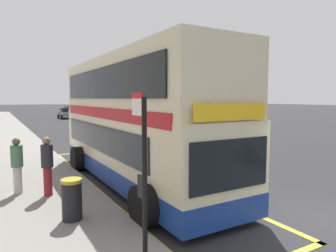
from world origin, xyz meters
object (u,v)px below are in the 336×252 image
(double_decker_bus, at_px, (134,125))
(pedestrian_further_back, at_px, (17,164))
(parked_car_grey_distant, at_px, (66,113))
(pedestrian_waiting_near_sign, at_px, (47,164))
(litter_bin, at_px, (72,199))
(bus_stop_sign, at_px, (143,165))
(parked_car_teal_far, at_px, (111,118))
(parked_car_navy_behind, at_px, (70,111))

(double_decker_bus, bearing_deg, pedestrian_further_back, 177.68)
(double_decker_bus, bearing_deg, parked_car_grey_distant, 82.11)
(pedestrian_further_back, bearing_deg, pedestrian_waiting_near_sign, -40.53)
(pedestrian_waiting_near_sign, relative_size, pedestrian_further_back, 1.03)
(parked_car_grey_distant, height_order, pedestrian_waiting_near_sign, pedestrian_waiting_near_sign)
(parked_car_grey_distant, bearing_deg, litter_bin, -98.50)
(bus_stop_sign, xyz_separation_m, parked_car_teal_far, (9.17, 27.87, -1.05))
(parked_car_navy_behind, xyz_separation_m, pedestrian_further_back, (-11.30, -46.02, 0.26))
(parked_car_teal_far, xyz_separation_m, pedestrian_further_back, (-10.85, -22.64, 0.26))
(double_decker_bus, xyz_separation_m, parked_car_teal_far, (7.09, 22.79, -1.26))
(pedestrian_further_back, bearing_deg, double_decker_bus, -2.32)
(litter_bin, bearing_deg, pedestrian_further_back, 108.92)
(parked_car_navy_behind, bearing_deg, litter_bin, 79.51)
(double_decker_bus, height_order, pedestrian_further_back, double_decker_bus)
(parked_car_navy_behind, height_order, parked_car_grey_distant, same)
(pedestrian_further_back, bearing_deg, parked_car_teal_far, 64.39)
(double_decker_bus, distance_m, pedestrian_further_back, 3.89)
(parked_car_teal_far, xyz_separation_m, parked_car_navy_behind, (0.45, 23.38, 0.00))
(parked_car_teal_far, relative_size, pedestrian_waiting_near_sign, 2.41)
(parked_car_grey_distant, xyz_separation_m, pedestrian_waiting_near_sign, (-8.10, -37.31, 0.29))
(double_decker_bus, relative_size, litter_bin, 10.28)
(pedestrian_waiting_near_sign, bearing_deg, parked_car_teal_far, 66.56)
(parked_car_grey_distant, distance_m, litter_bin, 40.27)
(double_decker_bus, bearing_deg, parked_car_teal_far, 72.71)
(bus_stop_sign, relative_size, parked_car_teal_far, 0.70)
(parked_car_navy_behind, height_order, litter_bin, parked_car_navy_behind)
(bus_stop_sign, bearing_deg, pedestrian_further_back, 107.79)
(pedestrian_further_back, distance_m, litter_bin, 3.02)
(double_decker_bus, xyz_separation_m, parked_car_navy_behind, (7.54, 46.18, -1.26))
(double_decker_bus, xyz_separation_m, parked_car_grey_distant, (5.10, 36.82, -1.26))
(pedestrian_waiting_near_sign, height_order, pedestrian_further_back, pedestrian_waiting_near_sign)
(parked_car_teal_far, relative_size, parked_car_grey_distant, 1.00)
(bus_stop_sign, height_order, pedestrian_further_back, bus_stop_sign)
(parked_car_navy_behind, relative_size, litter_bin, 4.29)
(parked_car_teal_far, bearing_deg, pedestrian_waiting_near_sign, -113.99)
(pedestrian_waiting_near_sign, bearing_deg, parked_car_grey_distant, 77.74)
(parked_car_teal_far, height_order, parked_car_navy_behind, same)
(parked_car_navy_behind, xyz_separation_m, litter_bin, (-10.33, -48.85, -0.17))
(parked_car_teal_far, bearing_deg, bus_stop_sign, -108.77)
(parked_car_grey_distant, distance_m, pedestrian_waiting_near_sign, 38.18)
(parked_car_navy_behind, bearing_deg, bus_stop_sign, 80.82)
(parked_car_teal_far, bearing_deg, parked_car_navy_behind, 88.35)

